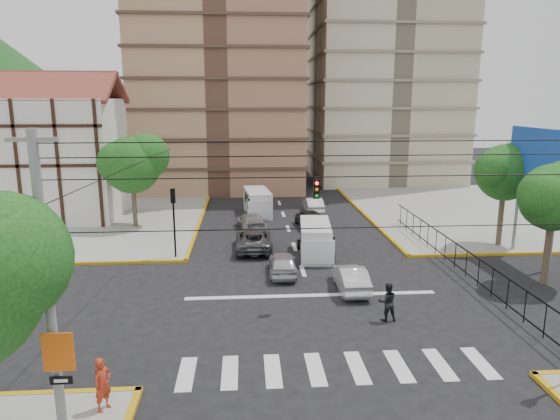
{
  "coord_description": "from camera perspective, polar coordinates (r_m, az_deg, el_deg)",
  "views": [
    {
      "loc": [
        -3.33,
        -22.86,
        9.88
      ],
      "look_at": [
        -1.44,
        3.71,
        4.0
      ],
      "focal_mm": 32.0,
      "sensor_mm": 36.0,
      "label": 1
    }
  ],
  "objects": [
    {
      "name": "crosswalk_stripes",
      "position": [
        19.82,
        6.46,
        -17.52
      ],
      "size": [
        12.0,
        2.4,
        0.01
      ],
      "primitive_type": "cube",
      "color": "silver",
      "rests_on": "ground"
    },
    {
      "name": "tree_tudor",
      "position": [
        40.08,
        -16.45,
        5.26
      ],
      "size": [
        5.39,
        4.4,
        7.43
      ],
      "color": "#473828",
      "rests_on": "ground"
    },
    {
      "name": "traffic_light_hanging",
      "position": [
        21.46,
        4.94,
        1.72
      ],
      "size": [
        18.0,
        9.12,
        0.92
      ],
      "color": "black",
      "rests_on": "ground"
    },
    {
      "name": "tree_park_c",
      "position": [
        36.6,
        24.46,
        4.2
      ],
      "size": [
        4.65,
        3.8,
        7.25
      ],
      "color": "#473828",
      "rests_on": "ground"
    },
    {
      "name": "billboard",
      "position": [
        34.12,
        27.47,
        4.52
      ],
      "size": [
        0.36,
        6.2,
        8.1
      ],
      "color": "slate",
      "rests_on": "ground"
    },
    {
      "name": "ground",
      "position": [
        25.12,
        3.95,
        -10.74
      ],
      "size": [
        160.0,
        160.0,
        0.0
      ],
      "primitive_type": "plane",
      "color": "black",
      "rests_on": "ground"
    },
    {
      "name": "stop_line",
      "position": [
        26.22,
        3.59,
        -9.7
      ],
      "size": [
        13.0,
        0.4,
        0.01
      ],
      "primitive_type": "cube",
      "color": "silver",
      "rests_on": "ground"
    },
    {
      "name": "car_silver_front_left",
      "position": [
        28.99,
        0.31,
        -6.09
      ],
      "size": [
        1.67,
        3.95,
        1.33
      ],
      "primitive_type": "imported",
      "rotation": [
        0.0,
        0.0,
        3.12
      ],
      "color": "#BBBBC1",
      "rests_on": "ground"
    },
    {
      "name": "van_left_lane",
      "position": [
        43.52,
        -2.58,
        0.76
      ],
      "size": [
        2.45,
        5.09,
        2.21
      ],
      "rotation": [
        0.0,
        0.0,
        0.11
      ],
      "color": "silver",
      "rests_on": "ground"
    },
    {
      "name": "car_silver_rear_left",
      "position": [
        38.85,
        -3.32,
        -1.32
      ],
      "size": [
        2.56,
        4.73,
        1.3
      ],
      "primitive_type": "imported",
      "rotation": [
        0.0,
        0.0,
        3.31
      ],
      "color": "#A9A9AD",
      "rests_on": "ground"
    },
    {
      "name": "tudor_building",
      "position": [
        45.87,
        -24.13,
        5.57
      ],
      "size": [
        10.8,
        8.05,
        12.23
      ],
      "color": "silver",
      "rests_on": "ground"
    },
    {
      "name": "tree_park_a",
      "position": [
        30.19,
        28.95,
        1.6
      ],
      "size": [
        4.41,
        3.6,
        6.83
      ],
      "color": "#473828",
      "rests_on": "ground"
    },
    {
      "name": "pedestrian_sw_corner",
      "position": [
        17.73,
        -19.61,
        -18.24
      ],
      "size": [
        0.71,
        0.78,
        1.78
      ],
      "primitive_type": "imported",
      "rotation": [
        0.0,
        0.0,
        1.0
      ],
      "color": "#AE331A",
      "rests_on": "sidewalk_sw"
    },
    {
      "name": "car_grey_mid_left",
      "position": [
        33.7,
        -3.04,
        -3.35
      ],
      "size": [
        2.38,
        5.14,
        1.43
      ],
      "primitive_type": "imported",
      "rotation": [
        0.0,
        0.0,
        3.14
      ],
      "color": "#53555A",
      "rests_on": "ground"
    },
    {
      "name": "pedestrian_crosswalk",
      "position": [
        23.6,
        12.16,
        -10.22
      ],
      "size": [
        0.88,
        0.69,
        1.8
      ],
      "primitive_type": "imported",
      "rotation": [
        0.0,
        0.0,
        3.16
      ],
      "color": "black",
      "rests_on": "ground"
    },
    {
      "name": "traffic_light_nw",
      "position": [
        31.71,
        -12.07,
        -0.15
      ],
      "size": [
        0.28,
        0.22,
        4.4
      ],
      "color": "black",
      "rests_on": "ground"
    },
    {
      "name": "sidewalk_ne",
      "position": [
        49.77,
        23.99,
        -0.0
      ],
      "size": [
        26.0,
        26.0,
        0.15
      ],
      "primitive_type": "cube",
      "color": "gray",
      "rests_on": "ground"
    },
    {
      "name": "utility_pole_sw",
      "position": [
        15.82,
        -25.04,
        -7.62
      ],
      "size": [
        1.4,
        0.28,
        9.0
      ],
      "color": "slate",
      "rests_on": "ground"
    },
    {
      "name": "park_fence",
      "position": [
        31.59,
        19.27,
        -6.5
      ],
      "size": [
        0.1,
        22.5,
        1.66
      ],
      "primitive_type": null,
      "color": "black",
      "rests_on": "ground"
    },
    {
      "name": "sidewalk_nw",
      "position": [
        47.02,
        -24.72,
        -0.75
      ],
      "size": [
        26.0,
        26.0,
        0.15
      ],
      "primitive_type": "cube",
      "color": "gray",
      "rests_on": "ground"
    },
    {
      "name": "van_right_lane",
      "position": [
        32.13,
        4.11,
        -3.55
      ],
      "size": [
        2.31,
        4.93,
        2.15
      ],
      "rotation": [
        0.0,
        0.0,
        -0.1
      ],
      "color": "silver",
      "rests_on": "ground"
    },
    {
      "name": "car_white_front_right",
      "position": [
        26.92,
        8.07,
        -7.69
      ],
      "size": [
        1.41,
        4.05,
        1.33
      ],
      "primitive_type": "imported",
      "rotation": [
        0.0,
        0.0,
        3.14
      ],
      "color": "silver",
      "rests_on": "ground"
    },
    {
      "name": "car_white_rear_right",
      "position": [
        44.81,
        3.83,
        0.58
      ],
      "size": [
        1.5,
        4.17,
        1.37
      ],
      "primitive_type": "imported",
      "rotation": [
        0.0,
        0.0,
        3.15
      ],
      "color": "white",
      "rests_on": "ground"
    },
    {
      "name": "district_sign",
      "position": [
        16.45,
        -23.9,
        -15.54
      ],
      "size": [
        0.9,
        0.12,
        3.2
      ],
      "color": "slate",
      "rests_on": "ground"
    },
    {
      "name": "car_darkgrey_mid_right",
      "position": [
        39.39,
        3.42,
        -0.98
      ],
      "size": [
        2.19,
        4.54,
        1.5
      ],
      "primitive_type": "imported",
      "rotation": [
        0.0,
        0.0,
        3.24
      ],
      "color": "#28282A",
      "rests_on": "ground"
    }
  ]
}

